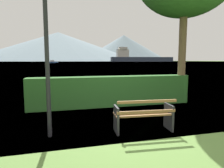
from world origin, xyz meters
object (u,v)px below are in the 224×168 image
at_px(park_bench, 144,115).
at_px(cargo_ship_large, 137,58).
at_px(fishing_boat_near, 52,62).
at_px(lamp_post, 46,19).

relative_size(park_bench, cargo_ship_large, 0.02).
bearing_deg(fishing_boat_near, cargo_ship_large, 46.59).
bearing_deg(fishing_boat_near, lamp_post, -88.52).
distance_m(park_bench, fishing_boat_near, 143.11).
xyz_separation_m(lamp_post, cargo_ship_large, (109.50, 262.39, 2.91)).
height_order(cargo_ship_large, fishing_boat_near, cargo_ship_large).
relative_size(park_bench, fishing_boat_near, 0.20).
height_order(lamp_post, cargo_ship_large, cargo_ship_large).
distance_m(lamp_post, fishing_boat_near, 142.80).
bearing_deg(lamp_post, fishing_boat_near, 91.48).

